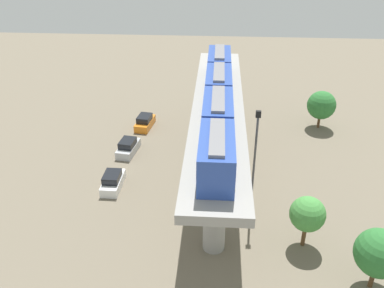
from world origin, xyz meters
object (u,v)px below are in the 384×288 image
(train, at_px, (218,100))
(tree_far_corner, at_px, (379,253))
(tree_near_viaduct, at_px, (321,105))
(parked_car_silver, at_px, (128,147))
(tree_mid_lot, at_px, (307,214))
(parked_car_orange, at_px, (145,122))
(parked_car_white, at_px, (113,181))
(signal_post, at_px, (254,161))

(train, xyz_separation_m, tree_far_corner, (-12.24, 12.80, -6.46))
(train, height_order, tree_near_viaduct, train)
(parked_car_silver, relative_size, tree_near_viaduct, 0.86)
(tree_mid_lot, bearing_deg, train, -47.32)
(parked_car_orange, height_order, parked_car_white, same)
(parked_car_silver, height_order, signal_post, signal_post)
(parked_car_orange, xyz_separation_m, tree_mid_lot, (-17.59, 21.78, 2.61))
(tree_far_corner, bearing_deg, tree_near_viaduct, -93.03)
(train, bearing_deg, parked_car_white, 4.99)
(parked_car_silver, relative_size, signal_post, 0.40)
(tree_far_corner, distance_m, signal_post, 12.32)
(tree_far_corner, bearing_deg, parked_car_orange, -49.85)
(parked_car_white, distance_m, tree_mid_lot, 20.22)
(parked_car_white, height_order, signal_post, signal_post)
(parked_car_white, xyz_separation_m, tree_mid_lot, (-18.60, 7.49, 2.61))
(tree_mid_lot, bearing_deg, tree_near_viaduct, -104.26)
(tree_mid_lot, bearing_deg, parked_car_orange, -51.08)
(parked_car_white, bearing_deg, tree_mid_lot, 158.95)
(tree_mid_lot, xyz_separation_m, tree_far_corner, (-4.46, 4.36, 0.10))
(parked_car_orange, relative_size, parked_car_white, 1.04)
(parked_car_white, bearing_deg, train, -174.12)
(parked_car_white, relative_size, tree_near_viaduct, 0.82)
(tree_near_viaduct, relative_size, tree_mid_lot, 1.05)
(train, relative_size, signal_post, 2.50)
(tree_far_corner, bearing_deg, parked_car_white, -27.20)
(parked_car_silver, height_order, tree_near_viaduct, tree_near_viaduct)
(tree_mid_lot, bearing_deg, parked_car_white, -21.94)
(parked_car_white, xyz_separation_m, signal_post, (-14.22, 3.66, 5.28))
(parked_car_white, xyz_separation_m, tree_near_viaduct, (-24.52, -15.83, 2.52))
(parked_car_silver, relative_size, parked_car_white, 1.04)
(parked_car_white, distance_m, tree_near_viaduct, 29.30)
(tree_mid_lot, xyz_separation_m, signal_post, (4.38, -3.83, 2.67))
(train, xyz_separation_m, parked_car_orange, (9.81, -13.34, -9.17))
(parked_car_white, height_order, tree_mid_lot, tree_mid_lot)
(signal_post, bearing_deg, train, -53.58)
(train, relative_size, tree_near_viaduct, 5.32)
(parked_car_silver, relative_size, parked_car_orange, 1.00)
(parked_car_silver, bearing_deg, train, 157.36)
(tree_near_viaduct, bearing_deg, train, 47.35)
(tree_far_corner, bearing_deg, tree_mid_lot, -44.33)
(train, distance_m, signal_post, 6.93)
(parked_car_silver, xyz_separation_m, tree_near_viaduct, (-24.39, -8.51, 2.52))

